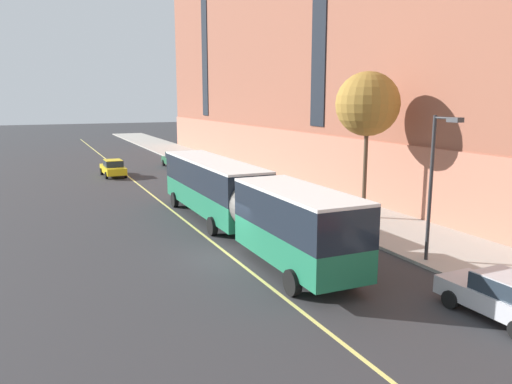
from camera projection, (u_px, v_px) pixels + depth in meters
The scene contains 13 objects.
ground_plane at pixel (234, 257), 22.97m from camera, with size 260.00×260.00×0.00m, color #303033.
sidewalk at pixel (368, 220), 29.59m from camera, with size 5.80×160.00×0.15m, color #ADA89E.
city_bus at pixel (238, 197), 26.21m from camera, with size 2.94×20.25×3.58m.
parked_car_silver_1 at pixel (503, 297), 16.36m from camera, with size 2.00×4.28×1.56m.
parked_car_navy_2 at pixel (313, 217), 27.33m from camera, with size 2.05×4.81×1.56m.
parked_car_silver_3 at pixel (201, 171), 44.63m from camera, with size 2.03×4.66×1.56m.
parked_car_black_4 at pixel (262, 196), 33.13m from camera, with size 2.12×4.65×1.56m.
parked_car_red_5 at pixel (229, 182), 38.79m from camera, with size 1.92×4.45×1.56m.
parked_car_green_7 at pixel (174, 160), 52.75m from camera, with size 1.99×4.36×1.56m.
taxi_cab at pixel (113, 168), 46.49m from camera, with size 2.00×4.56×1.56m.
street_tree_mid_block at pixel (368, 104), 28.81m from camera, with size 3.72×3.72×8.58m.
street_lamp at pixel (436, 173), 21.18m from camera, with size 0.36×1.48×6.34m.
lane_centerline at pixel (210, 240), 25.61m from camera, with size 0.16×140.00×0.01m, color #E0D66B.
Camera 1 is at (-8.11, -20.49, 7.20)m, focal length 35.00 mm.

